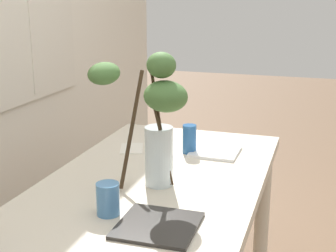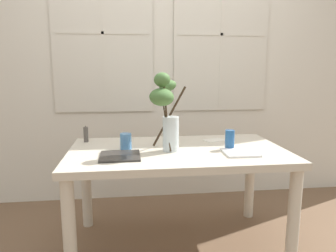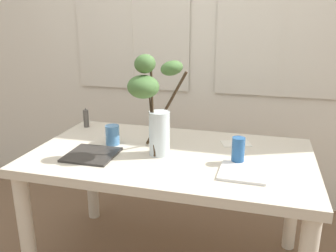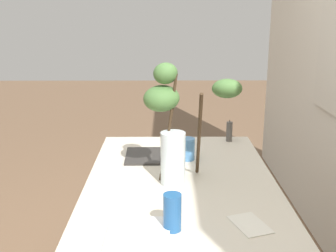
{
  "view_description": "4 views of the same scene",
  "coord_description": "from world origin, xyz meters",
  "px_view_note": "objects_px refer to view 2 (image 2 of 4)",
  "views": [
    {
      "loc": [
        -1.74,
        -0.62,
        1.46
      ],
      "look_at": [
        -0.02,
        -0.07,
        0.96
      ],
      "focal_mm": 51.67,
      "sensor_mm": 36.0,
      "label": 1
    },
    {
      "loc": [
        -0.33,
        -2.12,
        1.28
      ],
      "look_at": [
        -0.07,
        -0.04,
        0.9
      ],
      "focal_mm": 33.65,
      "sensor_mm": 36.0,
      "label": 2
    },
    {
      "loc": [
        0.46,
        -1.72,
        1.43
      ],
      "look_at": [
        -0.02,
        0.01,
        0.87
      ],
      "focal_mm": 37.72,
      "sensor_mm": 36.0,
      "label": 3
    },
    {
      "loc": [
        1.72,
        -0.07,
        1.49
      ],
      "look_at": [
        -0.08,
        -0.06,
        0.98
      ],
      "focal_mm": 45.54,
      "sensor_mm": 36.0,
      "label": 4
    }
  ],
  "objects_px": {
    "dining_table": "(177,163)",
    "plate_square_left": "(120,156)",
    "drinking_glass_blue_right": "(230,140)",
    "plate_square_right": "(240,152)",
    "drinking_glass_blue_left": "(126,141)",
    "pillar_candle": "(86,135)",
    "vase_with_branches": "(166,109)"
  },
  "relations": [
    {
      "from": "vase_with_branches",
      "to": "plate_square_left",
      "type": "xyz_separation_m",
      "value": [
        -0.31,
        -0.13,
        -0.28
      ]
    },
    {
      "from": "dining_table",
      "to": "vase_with_branches",
      "type": "xyz_separation_m",
      "value": [
        -0.08,
        -0.02,
        0.39
      ]
    },
    {
      "from": "drinking_glass_blue_left",
      "to": "plate_square_right",
      "type": "xyz_separation_m",
      "value": [
        0.75,
        -0.21,
        -0.05
      ]
    },
    {
      "from": "vase_with_branches",
      "to": "drinking_glass_blue_right",
      "type": "bearing_deg",
      "value": -3.08
    },
    {
      "from": "vase_with_branches",
      "to": "plate_square_left",
      "type": "distance_m",
      "value": 0.44
    },
    {
      "from": "dining_table",
      "to": "vase_with_branches",
      "type": "distance_m",
      "value": 0.39
    },
    {
      "from": "dining_table",
      "to": "vase_with_branches",
      "type": "relative_size",
      "value": 2.76
    },
    {
      "from": "vase_with_branches",
      "to": "pillar_candle",
      "type": "relative_size",
      "value": 4.24
    },
    {
      "from": "drinking_glass_blue_left",
      "to": "vase_with_branches",
      "type": "bearing_deg",
      "value": -13.04
    },
    {
      "from": "plate_square_left",
      "to": "vase_with_branches",
      "type": "bearing_deg",
      "value": 22.13
    },
    {
      "from": "drinking_glass_blue_left",
      "to": "plate_square_left",
      "type": "height_order",
      "value": "drinking_glass_blue_left"
    },
    {
      "from": "drinking_glass_blue_right",
      "to": "plate_square_right",
      "type": "height_order",
      "value": "drinking_glass_blue_right"
    },
    {
      "from": "dining_table",
      "to": "drinking_glass_blue_right",
      "type": "relative_size",
      "value": 11.06
    },
    {
      "from": "dining_table",
      "to": "drinking_glass_blue_right",
      "type": "height_order",
      "value": "drinking_glass_blue_right"
    },
    {
      "from": "plate_square_left",
      "to": "pillar_candle",
      "type": "xyz_separation_m",
      "value": [
        -0.27,
        0.45,
        0.05
      ]
    },
    {
      "from": "dining_table",
      "to": "plate_square_left",
      "type": "bearing_deg",
      "value": -159.04
    },
    {
      "from": "plate_square_right",
      "to": "pillar_candle",
      "type": "xyz_separation_m",
      "value": [
        -1.06,
        0.47,
        0.05
      ]
    },
    {
      "from": "plate_square_right",
      "to": "drinking_glass_blue_right",
      "type": "bearing_deg",
      "value": 106.52
    },
    {
      "from": "dining_table",
      "to": "plate_square_left",
      "type": "relative_size",
      "value": 5.9
    },
    {
      "from": "vase_with_branches",
      "to": "plate_square_left",
      "type": "relative_size",
      "value": 2.13
    },
    {
      "from": "drinking_glass_blue_left",
      "to": "drinking_glass_blue_right",
      "type": "relative_size",
      "value": 0.83
    },
    {
      "from": "plate_square_right",
      "to": "pillar_candle",
      "type": "height_order",
      "value": "pillar_candle"
    },
    {
      "from": "drinking_glass_blue_right",
      "to": "plate_square_right",
      "type": "relative_size",
      "value": 0.62
    },
    {
      "from": "pillar_candle",
      "to": "drinking_glass_blue_right",
      "type": "bearing_deg",
      "value": -18.86
    },
    {
      "from": "plate_square_right",
      "to": "plate_square_left",
      "type": "bearing_deg",
      "value": 179.02
    },
    {
      "from": "dining_table",
      "to": "pillar_candle",
      "type": "relative_size",
      "value": 11.72
    },
    {
      "from": "dining_table",
      "to": "plate_square_left",
      "type": "distance_m",
      "value": 0.44
    },
    {
      "from": "drinking_glass_blue_left",
      "to": "plate_square_left",
      "type": "xyz_separation_m",
      "value": [
        -0.04,
        -0.19,
        -0.05
      ]
    },
    {
      "from": "drinking_glass_blue_left",
      "to": "pillar_candle",
      "type": "distance_m",
      "value": 0.4
    },
    {
      "from": "vase_with_branches",
      "to": "pillar_candle",
      "type": "bearing_deg",
      "value": 150.8
    },
    {
      "from": "dining_table",
      "to": "plate_square_right",
      "type": "xyz_separation_m",
      "value": [
        0.4,
        -0.16,
        0.11
      ]
    },
    {
      "from": "vase_with_branches",
      "to": "drinking_glass_blue_left",
      "type": "height_order",
      "value": "vase_with_branches"
    }
  ]
}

